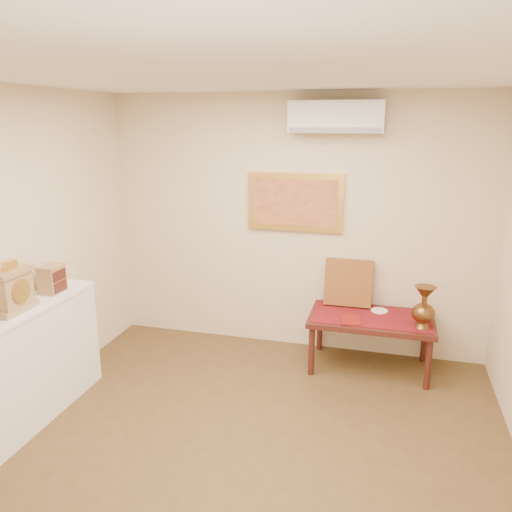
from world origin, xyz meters
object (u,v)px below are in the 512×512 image
(wooden_chest, at_px, (52,279))
(mantel_clock, at_px, (13,290))
(display_ledge, at_px, (5,379))
(brass_urn_tall, at_px, (424,303))
(low_table, at_px, (371,323))

(wooden_chest, bearing_deg, mantel_clock, -89.72)
(wooden_chest, bearing_deg, display_ledge, -91.11)
(mantel_clock, xyz_separation_m, wooden_chest, (-0.00, 0.46, -0.05))
(brass_urn_tall, distance_m, low_table, 0.58)
(display_ledge, relative_size, mantel_clock, 4.93)
(mantel_clock, height_order, low_table, mantel_clock)
(brass_urn_tall, height_order, wooden_chest, wooden_chest)
(brass_urn_tall, xyz_separation_m, wooden_chest, (-3.13, -1.07, 0.30))
(wooden_chest, height_order, low_table, wooden_chest)
(low_table, bearing_deg, brass_urn_tall, -18.74)
(wooden_chest, relative_size, low_table, 0.20)
(brass_urn_tall, bearing_deg, mantel_clock, -153.82)
(display_ledge, relative_size, wooden_chest, 8.28)
(display_ledge, height_order, mantel_clock, mantel_clock)
(brass_urn_tall, bearing_deg, display_ledge, -151.27)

